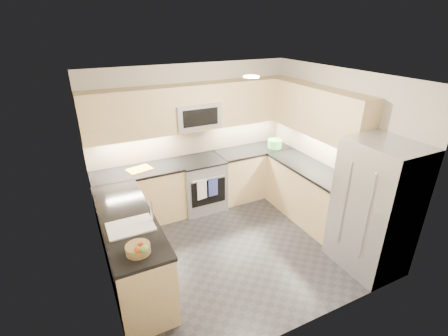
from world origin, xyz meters
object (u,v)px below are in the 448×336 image
Objects in this scene: gas_range at (201,184)px; refrigerator at (375,208)px; fruit_basket at (138,249)px; utensil_bowl at (275,144)px; cutting_board at (139,169)px; microwave at (196,115)px.

gas_range is 0.51× the size of refrigerator.
fruit_basket is at bearing 172.14° from refrigerator.
utensil_bowl is at bearing 89.27° from refrigerator.
refrigerator is at bearing -44.66° from cutting_board.
gas_range is at bearing -90.00° from microwave.
cutting_board is 1.48× the size of fruit_basket.
cutting_board is (-1.04, -0.09, -0.75)m from microwave.
refrigerator reaches higher than gas_range.
refrigerator is 3.50m from cutting_board.
refrigerator is 7.13× the size of fruit_basket.
fruit_basket reaches higher than gas_range.
gas_range is 2.44× the size of cutting_board.
gas_range is 3.43× the size of utensil_bowl.
fruit_basket is (-2.97, 0.41, 0.09)m from refrigerator.
fruit_basket is at bearing -147.30° from utensil_bowl.
refrigerator is 2.34m from utensil_bowl.
cutting_board is 2.11m from fruit_basket.
microwave is at bearing 119.62° from refrigerator.
microwave reaches higher than cutting_board.
microwave reaches higher than gas_range.
gas_range is 1.25m from microwave.
utensil_bowl is 1.05× the size of fruit_basket.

